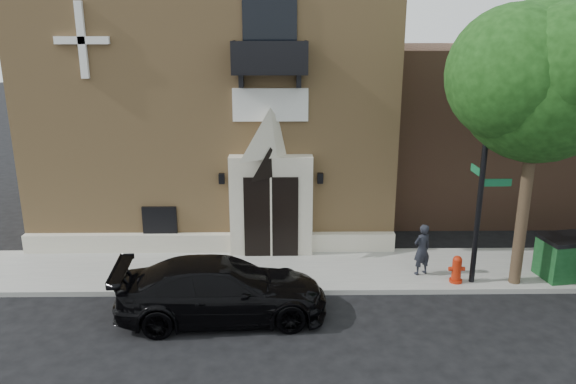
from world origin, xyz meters
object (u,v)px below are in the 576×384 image
Objects in this scene: street_sign at (482,185)px; pedestrian_near at (422,249)px; black_sedan at (222,290)px; fire_hydrant at (457,269)px; dumpster at (573,256)px.

street_sign is 3.68× the size of pedestrian_near.
black_sedan is 6.73m from fire_hydrant.
dumpster is (3.49, 0.35, 0.24)m from fire_hydrant.
street_sign reaches higher than dumpster.
street_sign is 7.09× the size of fire_hydrant.
black_sedan is 10.20m from dumpster.
dumpster is 1.33× the size of pedestrian_near.
dumpster is (3.00, 0.31, -2.24)m from street_sign.
black_sedan is 7.55m from street_sign.
black_sedan is at bearing -165.84° from fire_hydrant.
pedestrian_near is (-1.37, 0.51, -2.10)m from street_sign.
street_sign is 2.53m from fire_hydrant.
street_sign reaches higher than black_sedan.
fire_hydrant is at bearing -176.21° from street_sign.
street_sign is at bearing 135.12° from pedestrian_near.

